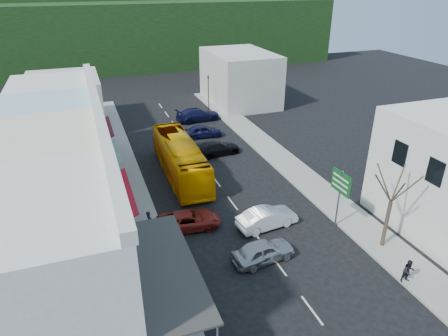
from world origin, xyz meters
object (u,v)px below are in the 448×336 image
Objects in this scene: pedestrian_right at (409,270)px; bus at (180,159)px; car_silver at (263,251)px; car_red at (189,219)px; traffic_signal at (208,93)px; direction_sign at (339,200)px; pedestrian_left at (149,221)px; car_white at (267,218)px; street_tree at (391,202)px.

bus is at bearing 122.46° from pedestrian_right.
car_silver is at bearing 152.17° from pedestrian_right.
traffic_signal is (9.96, 26.27, 1.62)m from car_red.
car_red is 28.14m from traffic_signal.
direction_sign is at bearing -103.83° from car_red.
pedestrian_left is 1.00× the size of pedestrian_right.
direction_sign is at bearing -53.65° from bus.
bus reaches higher than car_white.
car_red is 13.51m from street_tree.
bus is 13.66m from car_silver.
car_white is at bearing 159.39° from direction_sign.
car_white is (1.86, 3.33, 0.00)m from car_silver.
car_white is at bearing -36.11° from car_silver.
traffic_signal reaches higher than car_white.
bus is 2.61× the size of direction_sign.
bus reaches higher than pedestrian_right.
pedestrian_right is (8.91, -18.31, -0.55)m from bus.
direction_sign is at bearing -82.36° from car_silver.
street_tree is (6.22, -4.75, 2.76)m from car_white.
bus is 6.82× the size of pedestrian_left.
street_tree reaches higher than direction_sign.
pedestrian_left is at bearing 46.64° from traffic_signal.
car_red is at bearing -83.51° from pedestrian_left.
pedestrian_left is at bearing -116.91° from bus.
pedestrian_left is 15.98m from street_tree.
bus reaches higher than pedestrian_left.
car_silver is at bearing -81.18° from bus.
street_tree is (14.25, -6.79, 2.46)m from pedestrian_left.
pedestrian_right is at bearing -115.66° from pedestrian_left.
street_tree is at bearing -114.50° from car_red.
car_white is 5.18m from direction_sign.
pedestrian_right is at bearing -107.25° from street_tree.
car_white is 28.47m from traffic_signal.
car_red is at bearing -99.55° from bus.
street_tree reaches higher than bus.
bus is at bearing 47.46° from traffic_signal.
street_tree is (11.51, -6.52, 2.76)m from car_red.
street_tree is at bearing 79.25° from pedestrian_right.
car_silver is 0.99× the size of direction_sign.
traffic_signal is at bearing -18.70° from car_silver.
traffic_signal is (4.67, 28.04, 1.62)m from car_white.
bus is 6.82× the size of pedestrian_right.
bus is at bearing 0.99° from car_silver.
traffic_signal reaches higher than pedestrian_left.
pedestrian_right is at bearing -155.02° from car_white.
street_tree reaches higher than traffic_signal.
direction_sign is (8.41, -11.81, 0.67)m from bus.
traffic_signal reaches higher than direction_sign.
car_red is 2.71× the size of pedestrian_left.
pedestrian_right is (7.03, -4.80, 0.30)m from car_silver.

